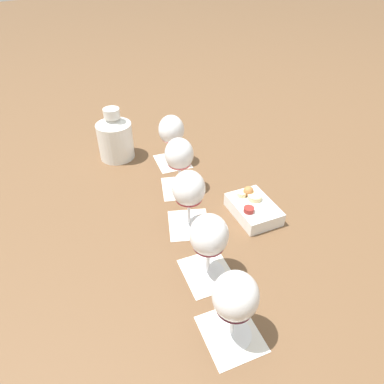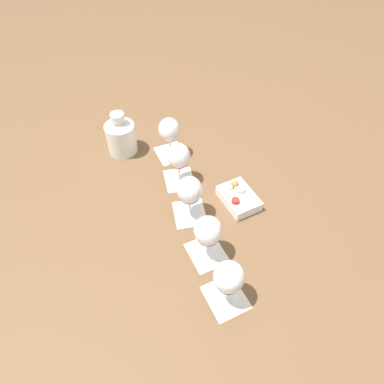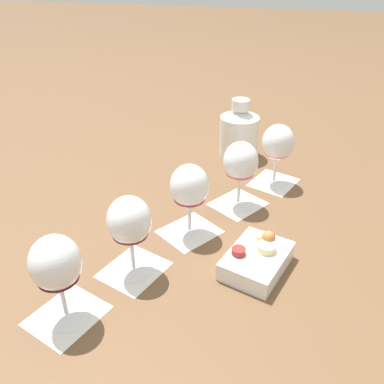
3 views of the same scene
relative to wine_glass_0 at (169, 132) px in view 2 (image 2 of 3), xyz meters
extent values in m
plane|color=brown|center=(0.26, -0.14, -0.10)|extent=(8.00, 8.00, 0.00)
cube|color=silver|center=(0.00, 0.00, -0.10)|extent=(0.14, 0.13, 0.00)
cube|color=silver|center=(0.12, -0.07, -0.10)|extent=(0.15, 0.14, 0.00)
cube|color=silver|center=(0.26, -0.15, -0.10)|extent=(0.15, 0.14, 0.00)
cube|color=silver|center=(0.40, -0.22, -0.10)|extent=(0.14, 0.13, 0.00)
cube|color=silver|center=(0.52, -0.28, -0.10)|extent=(0.14, 0.13, 0.00)
cylinder|color=white|center=(0.00, 0.00, -0.10)|extent=(0.07, 0.07, 0.01)
cylinder|color=white|center=(0.00, 0.00, -0.06)|extent=(0.01, 0.01, 0.07)
ellipsoid|color=white|center=(0.00, 0.00, 0.01)|extent=(0.08, 0.08, 0.09)
ellipsoid|color=pink|center=(0.00, 0.00, -0.02)|extent=(0.06, 0.06, 0.03)
cylinder|color=white|center=(0.12, -0.07, -0.10)|extent=(0.07, 0.07, 0.01)
cylinder|color=white|center=(0.12, -0.07, -0.06)|extent=(0.01, 0.01, 0.07)
ellipsoid|color=white|center=(0.12, -0.07, 0.01)|extent=(0.08, 0.08, 0.09)
ellipsoid|color=#D75C66|center=(0.12, -0.07, -0.02)|extent=(0.06, 0.06, 0.02)
cylinder|color=white|center=(0.26, -0.15, -0.10)|extent=(0.07, 0.07, 0.01)
cylinder|color=white|center=(0.26, -0.15, -0.06)|extent=(0.01, 0.01, 0.07)
ellipsoid|color=white|center=(0.26, -0.15, 0.01)|extent=(0.08, 0.08, 0.09)
ellipsoid|color=#A42F39|center=(0.26, -0.15, -0.02)|extent=(0.06, 0.06, 0.02)
cylinder|color=white|center=(0.40, -0.22, -0.10)|extent=(0.07, 0.07, 0.01)
cylinder|color=white|center=(0.40, -0.22, -0.06)|extent=(0.01, 0.01, 0.07)
ellipsoid|color=white|center=(0.40, -0.22, 0.01)|extent=(0.08, 0.08, 0.09)
ellipsoid|color=maroon|center=(0.40, -0.22, -0.02)|extent=(0.06, 0.06, 0.02)
cylinder|color=white|center=(0.52, -0.28, -0.10)|extent=(0.07, 0.07, 0.01)
cylinder|color=white|center=(0.52, -0.28, -0.06)|extent=(0.01, 0.01, 0.07)
ellipsoid|color=white|center=(0.52, -0.28, 0.01)|extent=(0.08, 0.08, 0.09)
ellipsoid|color=#4B1322|center=(0.52, -0.28, -0.02)|extent=(0.06, 0.06, 0.02)
cylinder|color=white|center=(-0.14, -0.11, -0.04)|extent=(0.11, 0.11, 0.11)
cone|color=white|center=(-0.14, -0.11, 0.02)|extent=(0.11, 0.11, 0.02)
cylinder|color=white|center=(-0.14, -0.11, 0.05)|extent=(0.05, 0.05, 0.03)
cube|color=white|center=(0.33, 0.00, -0.08)|extent=(0.16, 0.13, 0.04)
sphere|color=#B2703D|center=(0.30, 0.01, -0.05)|extent=(0.03, 0.03, 0.03)
cylinder|color=beige|center=(0.29, 0.00, -0.06)|extent=(0.02, 0.02, 0.01)
cylinder|color=maroon|center=(0.34, -0.04, -0.06)|extent=(0.03, 0.03, 0.01)
cylinder|color=beige|center=(0.32, 0.01, -0.06)|extent=(0.03, 0.03, 0.01)
camera|label=1|loc=(0.73, -0.55, 0.47)|focal=32.00mm
camera|label=2|loc=(0.75, -0.62, 0.75)|focal=32.00mm
camera|label=3|loc=(0.91, 0.03, 0.40)|focal=38.00mm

